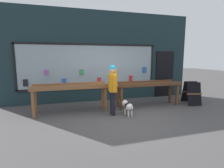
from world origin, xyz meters
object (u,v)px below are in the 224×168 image
(display_table_right, at_px, (148,86))
(sandwich_board_sign, at_px, (191,93))
(small_dog, at_px, (128,106))
(display_table_left, at_px, (71,90))
(person_browsing, at_px, (113,86))

(display_table_right, height_order, sandwich_board_sign, display_table_right)
(small_dog, height_order, sandwich_board_sign, sandwich_board_sign)
(sandwich_board_sign, bearing_deg, display_table_left, -166.19)
(display_table_left, height_order, person_browsing, person_browsing)
(display_table_left, distance_m, person_browsing, 1.42)
(small_dog, bearing_deg, display_table_left, 57.11)
(display_table_right, distance_m, person_browsing, 1.71)
(small_dog, distance_m, sandwich_board_sign, 2.98)
(display_table_right, bearing_deg, person_browsing, -157.96)
(small_dog, relative_size, sandwich_board_sign, 0.70)
(display_table_right, bearing_deg, display_table_left, -179.95)
(display_table_left, bearing_deg, person_browsing, -26.86)
(display_table_right, bearing_deg, small_dog, -143.83)
(small_dog, xyz_separation_m, sandwich_board_sign, (2.92, 0.59, 0.14))
(display_table_left, distance_m, sandwich_board_sign, 4.64)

